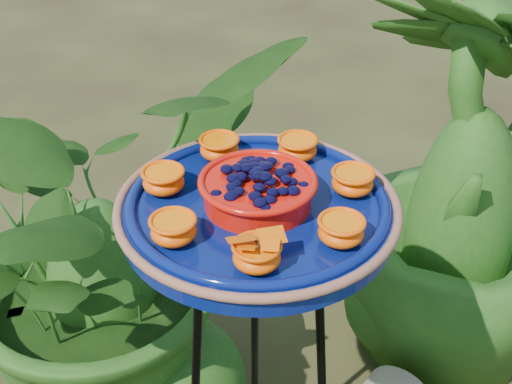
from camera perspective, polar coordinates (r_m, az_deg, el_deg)
tripod_stand at (r=1.41m, az=0.11°, el=-14.05°), size 0.35×0.36×0.88m
feeder_dish at (r=1.16m, az=0.13°, el=-1.05°), size 0.50×0.50×0.10m
shrub_back_left at (r=1.78m, az=-12.57°, el=-4.13°), size 1.21×1.21×1.02m
shrub_back_right at (r=1.92m, az=16.52°, el=0.23°), size 0.90×0.90×1.13m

